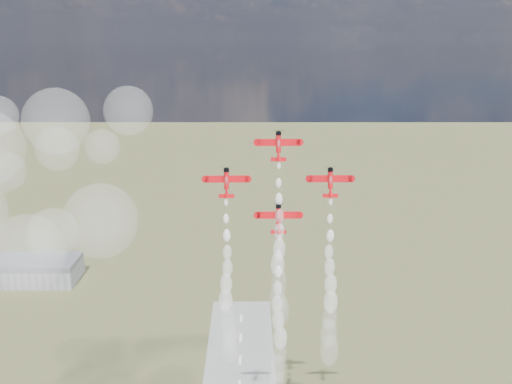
{
  "coord_description": "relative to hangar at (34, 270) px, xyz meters",
  "views": [
    {
      "loc": [
        4.08,
        -144.41,
        136.2
      ],
      "look_at": [
        5.98,
        10.55,
        96.32
      ],
      "focal_mm": 42.0,
      "sensor_mm": 36.0,
      "label": 1
    }
  ],
  "objects": [
    {
      "name": "drifted_smoke_cloud",
      "position": [
        59.79,
        -158.11,
        88.51
      ],
      "size": [
        69.32,
        41.93,
        56.79
      ],
      "color": "white",
      "rests_on": "ground"
    },
    {
      "name": "smoke_trail_lead",
      "position": [
        132.02,
        -174.66,
        65.8
      ],
      "size": [
        5.66,
        10.37,
        41.72
      ],
      "color": "white",
      "rests_on": "plane_lead"
    },
    {
      "name": "plane_lead",
      "position": [
        131.98,
        -167.6,
        102.13
      ],
      "size": [
        11.45,
        3.93,
        8.1
      ],
      "rotation": [
        1.37,
        0.0,
        0.0
      ],
      "color": "red",
      "rests_on": "ground"
    },
    {
      "name": "smoke_trail_slot",
      "position": [
        131.72,
        -179.0,
        46.49
      ],
      "size": [
        5.55,
        11.43,
        43.0
      ],
      "color": "white",
      "rests_on": "plane_slot"
    },
    {
      "name": "plane_left",
      "position": [
        118.11,
        -169.5,
        92.61
      ],
      "size": [
        11.45,
        3.93,
        8.1
      ],
      "rotation": [
        1.37,
        0.0,
        0.0
      ],
      "color": "red",
      "rests_on": "ground"
    },
    {
      "name": "smoke_trail_right",
      "position": [
        145.77,
        -176.83,
        56.0
      ],
      "size": [
        5.22,
        10.72,
        42.81
      ],
      "color": "white",
      "rests_on": "plane_right"
    },
    {
      "name": "smoke_trail_left",
      "position": [
        118.35,
        -176.71,
        56.33
      ],
      "size": [
        5.49,
        10.45,
        42.0
      ],
      "color": "white",
      "rests_on": "plane_left"
    },
    {
      "name": "hangar",
      "position": [
        0.0,
        0.0,
        0.0
      ],
      "size": [
        50.0,
        28.0,
        13.0
      ],
      "color": "gray",
      "rests_on": "ground"
    },
    {
      "name": "plane_slot",
      "position": [
        131.98,
        -171.4,
        83.09
      ],
      "size": [
        11.45,
        3.93,
        8.1
      ],
      "rotation": [
        1.37,
        0.0,
        0.0
      ],
      "color": "red",
      "rests_on": "ground"
    },
    {
      "name": "plane_right",
      "position": [
        145.84,
        -169.5,
        92.61
      ],
      "size": [
        11.45,
        3.93,
        8.1
      ],
      "rotation": [
        1.37,
        0.0,
        0.0
      ],
      "color": "red",
      "rests_on": "ground"
    }
  ]
}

